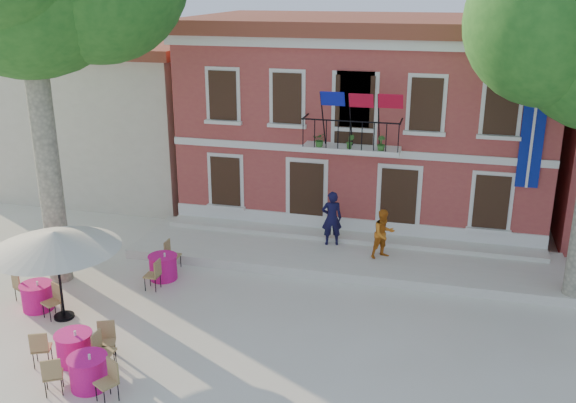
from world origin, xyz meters
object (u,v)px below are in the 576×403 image
at_px(pedestrian_orange, 384,234).
at_px(cafe_table_3, 163,266).
at_px(patio_umbrella, 55,241).
at_px(cafe_table_1, 88,370).
at_px(pedestrian_navy, 332,218).
at_px(cafe_table_2, 37,295).
at_px(cafe_table_0, 74,347).

bearing_deg(pedestrian_orange, cafe_table_3, 162.63).
xyz_separation_m(patio_umbrella, cafe_table_1, (2.39, -2.66, -1.85)).
bearing_deg(cafe_table_1, pedestrian_navy, 66.85).
xyz_separation_m(patio_umbrella, pedestrian_orange, (8.01, 5.62, -1.17)).
distance_m(cafe_table_1, cafe_table_2, 4.45).
xyz_separation_m(patio_umbrella, pedestrian_navy, (6.21, 6.27, -1.04)).
height_order(pedestrian_navy, cafe_table_0, pedestrian_navy).
bearing_deg(cafe_table_0, cafe_table_2, 139.88).
bearing_deg(pedestrian_navy, patio_umbrella, 28.81).
bearing_deg(cafe_table_0, cafe_table_1, -43.18).
bearing_deg(pedestrian_navy, cafe_table_1, 50.36).
distance_m(patio_umbrella, pedestrian_orange, 9.86).
xyz_separation_m(patio_umbrella, cafe_table_0, (1.52, -1.84, -1.86)).
relative_size(cafe_table_0, cafe_table_3, 1.00).
xyz_separation_m(pedestrian_navy, cafe_table_3, (-4.62, -3.32, -0.82)).
relative_size(cafe_table_2, cafe_table_3, 1.00).
bearing_deg(cafe_table_0, patio_umbrella, 129.41).
relative_size(pedestrian_orange, cafe_table_1, 0.86).
distance_m(patio_umbrella, pedestrian_navy, 8.88).
height_order(pedestrian_orange, cafe_table_0, pedestrian_orange).
distance_m(patio_umbrella, cafe_table_1, 4.02).
bearing_deg(patio_umbrella, cafe_table_3, 61.73).
relative_size(pedestrian_navy, pedestrian_orange, 1.16).
xyz_separation_m(pedestrian_navy, cafe_table_2, (-7.18, -6.01, -0.82)).
distance_m(cafe_table_0, cafe_table_3, 4.79).
distance_m(patio_umbrella, cafe_table_0, 3.02).
relative_size(pedestrian_orange, cafe_table_3, 0.84).
bearing_deg(cafe_table_3, cafe_table_1, -81.86).
height_order(patio_umbrella, cafe_table_1, patio_umbrella).
height_order(pedestrian_orange, cafe_table_2, pedestrian_orange).
relative_size(cafe_table_0, cafe_table_2, 1.01).
bearing_deg(pedestrian_orange, cafe_table_1, -164.15).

